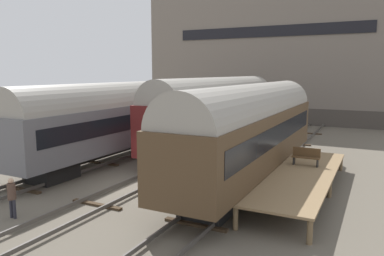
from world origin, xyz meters
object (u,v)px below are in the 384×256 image
(train_car_grey, at_px, (114,117))
(person_worker, at_px, (12,194))
(train_car_maroon, at_px, (219,108))
(train_car_brown, at_px, (251,127))
(bench, at_px, (306,156))

(train_car_grey, height_order, person_worker, train_car_grey)
(train_car_maroon, height_order, person_worker, train_car_maroon)
(train_car_brown, xyz_separation_m, bench, (2.70, 0.92, -1.48))
(train_car_grey, relative_size, bench, 11.76)
(bench, distance_m, person_worker, 13.95)
(train_car_grey, bearing_deg, person_worker, -74.35)
(train_car_grey, xyz_separation_m, person_worker, (2.79, -9.97, -1.90))
(train_car_grey, distance_m, bench, 12.43)
(train_car_grey, bearing_deg, train_car_brown, -4.41)
(person_worker, bearing_deg, bench, 46.72)
(train_car_grey, bearing_deg, bench, 0.83)
(train_car_brown, bearing_deg, train_car_maroon, 123.89)
(train_car_maroon, xyz_separation_m, person_worker, (-2.03, -16.41, -2.08))
(train_car_grey, relative_size, train_car_brown, 1.00)
(train_car_brown, xyz_separation_m, train_car_maroon, (-4.82, 7.18, 0.13))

